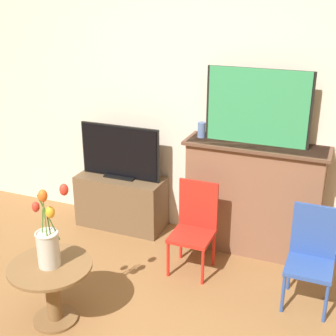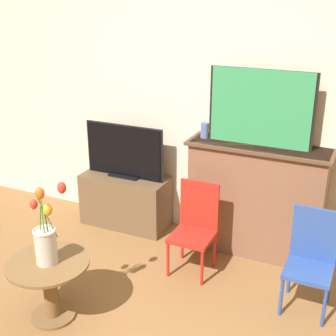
{
  "view_description": "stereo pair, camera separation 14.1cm",
  "coord_description": "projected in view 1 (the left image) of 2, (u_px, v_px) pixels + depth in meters",
  "views": [
    {
      "loc": [
        1.22,
        -1.59,
        2.13
      ],
      "look_at": [
        0.03,
        1.31,
        0.9
      ],
      "focal_mm": 50.0,
      "sensor_mm": 36.0,
      "label": 1
    },
    {
      "loc": [
        1.34,
        -1.54,
        2.13
      ],
      "look_at": [
        0.03,
        1.31,
        0.9
      ],
      "focal_mm": 50.0,
      "sensor_mm": 36.0,
      "label": 2
    }
  ],
  "objects": [
    {
      "name": "chair_red",
      "position": [
        195.0,
        223.0,
        3.66
      ],
      "size": [
        0.32,
        0.32,
        0.72
      ],
      "color": "red",
      "rests_on": "ground"
    },
    {
      "name": "tv_monitor",
      "position": [
        120.0,
        153.0,
        4.2
      ],
      "size": [
        0.76,
        0.12,
        0.49
      ],
      "color": "black",
      "rests_on": "tv_stand"
    },
    {
      "name": "mantel_candle",
      "position": [
        202.0,
        130.0,
        3.86
      ],
      "size": [
        0.07,
        0.07,
        0.13
      ],
      "color": "#4C6699",
      "rests_on": "fireplace_mantel"
    },
    {
      "name": "side_table",
      "position": [
        52.0,
        284.0,
        3.09
      ],
      "size": [
        0.55,
        0.55,
        0.44
      ],
      "color": "brown",
      "rests_on": "ground"
    },
    {
      "name": "fireplace_mantel",
      "position": [
        253.0,
        197.0,
        3.89
      ],
      "size": [
        1.15,
        0.35,
        0.95
      ],
      "color": "brown",
      "rests_on": "ground"
    },
    {
      "name": "chair_blue",
      "position": [
        312.0,
        253.0,
        3.26
      ],
      "size": [
        0.32,
        0.32,
        0.72
      ],
      "color": "#2D4C99",
      "rests_on": "ground"
    },
    {
      "name": "tv_stand",
      "position": [
        121.0,
        201.0,
        4.37
      ],
      "size": [
        0.81,
        0.35,
        0.49
      ],
      "color": "brown",
      "rests_on": "ground"
    },
    {
      "name": "painting",
      "position": [
        258.0,
        107.0,
        3.62
      ],
      "size": [
        0.82,
        0.03,
        0.59
      ],
      "color": "black",
      "rests_on": "fireplace_mantel"
    },
    {
      "name": "vase_tulips",
      "position": [
        48.0,
        241.0,
        2.97
      ],
      "size": [
        0.19,
        0.22,
        0.56
      ],
      "color": "beige",
      "rests_on": "side_table"
    },
    {
      "name": "wall_back",
      "position": [
        201.0,
        85.0,
        3.92
      ],
      "size": [
        8.0,
        0.06,
        2.7
      ],
      "color": "beige",
      "rests_on": "ground"
    }
  ]
}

